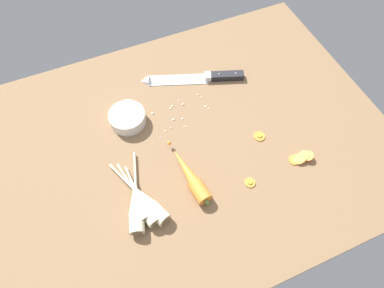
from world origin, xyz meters
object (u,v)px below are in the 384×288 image
(whole_carrot, at_px, (190,176))
(parsnip_mid_right, at_px, (142,203))
(carrot_slice_stray_near, at_px, (250,182))
(carrot_slice_stray_mid, at_px, (259,136))
(parsnip_back, at_px, (146,201))
(carrot_slice_stack, at_px, (301,158))
(parsnip_mid_left, at_px, (136,204))
(prep_bowl, at_px, (127,118))
(parsnip_front, at_px, (140,201))
(chefs_knife, at_px, (191,78))

(whole_carrot, bearing_deg, parsnip_mid_right, -172.36)
(parsnip_mid_right, distance_m, carrot_slice_stray_near, 0.30)
(carrot_slice_stray_mid, bearing_deg, parsnip_back, -169.82)
(parsnip_back, bearing_deg, carrot_slice_stack, -5.79)
(parsnip_mid_left, height_order, prep_bowl, same)
(parsnip_mid_left, xyz_separation_m, carrot_slice_stray_near, (0.31, -0.06, -0.02))
(whole_carrot, height_order, parsnip_front, whole_carrot)
(carrot_slice_stray_near, height_order, prep_bowl, prep_bowl)
(parsnip_mid_right, relative_size, carrot_slice_stray_near, 6.88)
(carrot_slice_stack, bearing_deg, parsnip_front, 173.62)
(parsnip_front, distance_m, carrot_slice_stray_near, 0.31)
(carrot_slice_stack, bearing_deg, prep_bowl, 142.41)
(prep_bowl, bearing_deg, chefs_knife, 18.60)
(chefs_knife, bearing_deg, prep_bowl, -161.40)
(whole_carrot, distance_m, parsnip_back, 0.14)
(carrot_slice_stack, bearing_deg, whole_carrot, 168.35)
(parsnip_mid_right, relative_size, parsnip_back, 0.93)
(whole_carrot, distance_m, parsnip_mid_right, 0.15)
(carrot_slice_stray_near, bearing_deg, parsnip_mid_left, 169.75)
(carrot_slice_stray_mid, bearing_deg, parsnip_front, -171.09)
(chefs_knife, distance_m, carrot_slice_stray_mid, 0.31)
(whole_carrot, xyz_separation_m, parsnip_mid_right, (-0.15, -0.02, -0.00))
(parsnip_mid_left, xyz_separation_m, prep_bowl, (0.06, 0.27, 0.00))
(chefs_knife, relative_size, carrot_slice_stray_mid, 9.86)
(whole_carrot, relative_size, prep_bowl, 2.01)
(carrot_slice_stray_near, distance_m, carrot_slice_stray_mid, 0.16)
(parsnip_back, bearing_deg, parsnip_mid_left, 176.58)
(parsnip_front, distance_m, parsnip_mid_left, 0.01)
(parsnip_mid_right, distance_m, prep_bowl, 0.28)
(parsnip_back, distance_m, carrot_slice_stray_mid, 0.39)
(whole_carrot, relative_size, carrot_slice_stray_mid, 6.47)
(parsnip_mid_left, height_order, carrot_slice_stack, parsnip_mid_left)
(parsnip_back, xyz_separation_m, carrot_slice_stray_mid, (0.38, 0.07, -0.02))
(parsnip_front, relative_size, parsnip_back, 0.76)
(parsnip_mid_left, xyz_separation_m, carrot_slice_stray_mid, (0.41, 0.07, -0.02))
(parsnip_mid_left, relative_size, parsnip_mid_right, 1.11)
(carrot_slice_stray_mid, bearing_deg, carrot_slice_stack, -58.07)
(chefs_knife, xyz_separation_m, whole_carrot, (-0.14, -0.34, 0.01))
(parsnip_mid_left, relative_size, carrot_slice_stack, 3.35)
(parsnip_front, bearing_deg, parsnip_mid_right, -51.17)
(prep_bowl, bearing_deg, whole_carrot, -68.65)
(parsnip_mid_right, relative_size, carrot_slice_stray_mid, 6.16)
(carrot_slice_stray_near, bearing_deg, parsnip_back, 169.11)
(chefs_knife, xyz_separation_m, parsnip_mid_right, (-0.29, -0.36, 0.01))
(parsnip_mid_right, height_order, carrot_slice_stack, parsnip_mid_right)
(chefs_knife, height_order, parsnip_front, parsnip_front)
(whole_carrot, bearing_deg, carrot_slice_stray_mid, 11.26)
(parsnip_mid_left, bearing_deg, carrot_slice_stack, -5.66)
(parsnip_mid_right, xyz_separation_m, parsnip_back, (0.01, -0.00, -0.00))
(chefs_knife, distance_m, parsnip_mid_left, 0.47)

